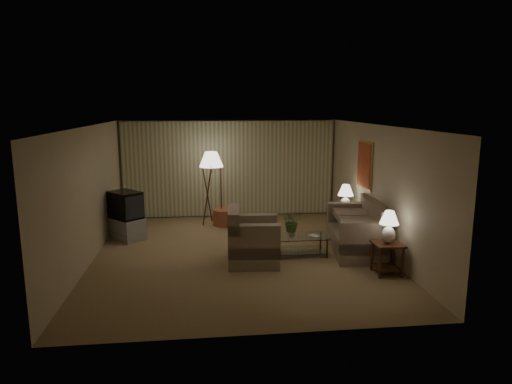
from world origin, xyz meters
TOP-DOWN VIEW (x-y plane):
  - ground at (0.00, 0.00)m, footprint 7.00×7.00m
  - room_shell at (0.02, 1.51)m, footprint 6.04×7.02m
  - sofa at (2.50, -0.13)m, footprint 2.22×1.50m
  - armchair at (0.24, -0.58)m, footprint 1.19×1.14m
  - side_table_near at (2.65, -1.48)m, footprint 0.52×0.52m
  - side_table_far at (2.65, 1.12)m, footprint 0.48×0.41m
  - table_lamp_near at (2.65, -1.48)m, footprint 0.35×0.35m
  - table_lamp_far at (2.65, 1.12)m, footprint 0.37×0.37m
  - coffee_table at (1.23, -0.23)m, footprint 1.22×0.67m
  - tv_cabinet at (-2.55, 1.41)m, footprint 1.40×1.40m
  - crt_tv at (-2.55, 1.41)m, footprint 1.26×1.26m
  - floor_lamp at (-0.52, 2.56)m, footprint 0.62×0.62m
  - ottoman at (-0.18, 2.41)m, footprint 0.78×0.78m
  - vase at (1.08, -0.23)m, footprint 0.18×0.18m
  - flowers at (1.08, -0.23)m, footprint 0.52×0.49m
  - book at (1.48, -0.33)m, footprint 0.26×0.28m

SIDE VIEW (x-z plane):
  - ground at x=0.00m, z-range 0.00..0.00m
  - ottoman at x=-0.18m, z-range 0.00..0.42m
  - tv_cabinet at x=-2.55m, z-range 0.00..0.50m
  - coffee_table at x=1.23m, z-range 0.07..0.49m
  - side_table_far at x=2.65m, z-range 0.10..0.70m
  - side_table_near at x=2.65m, z-range 0.11..0.71m
  - book at x=1.48m, z-range 0.41..0.43m
  - sofa at x=2.50m, z-range 0.00..0.87m
  - armchair at x=0.24m, z-range 0.00..0.88m
  - vase at x=1.08m, z-range 0.42..0.56m
  - flowers at x=1.08m, z-range 0.56..1.03m
  - crt_tv at x=-2.55m, z-range 0.50..1.13m
  - table_lamp_near at x=2.65m, z-range 0.66..1.27m
  - table_lamp_far at x=2.65m, z-range 0.66..1.30m
  - floor_lamp at x=-0.52m, z-range 0.05..1.96m
  - room_shell at x=0.02m, z-range 0.39..3.11m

